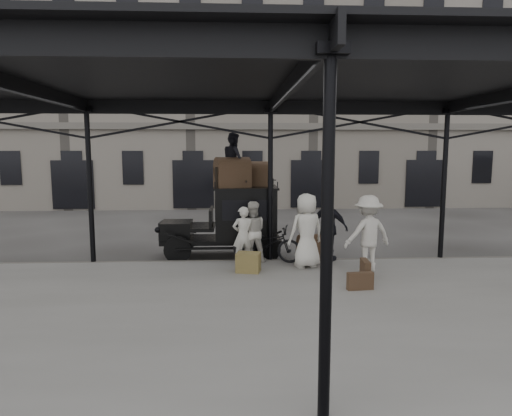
{
  "coord_description": "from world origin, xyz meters",
  "views": [
    {
      "loc": [
        -1.04,
        -10.76,
        3.32
      ],
      "look_at": [
        -0.42,
        1.6,
        1.7
      ],
      "focal_mm": 32.0,
      "sensor_mm": 36.0,
      "label": 1
    }
  ],
  "objects_px": {
    "bicycle": "(267,243)",
    "steamer_trunk_platform": "(314,250)",
    "porter_left": "(243,235)",
    "porter_official": "(329,228)",
    "taxi": "(235,218)",
    "steamer_trunk_roof_near": "(232,175)"
  },
  "relations": [
    {
      "from": "taxi",
      "to": "porter_left",
      "type": "relative_size",
      "value": 2.29
    },
    {
      "from": "steamer_trunk_roof_near",
      "to": "bicycle",
      "type": "bearing_deg",
      "value": -61.85
    },
    {
      "from": "steamer_trunk_platform",
      "to": "porter_left",
      "type": "bearing_deg",
      "value": 174.36
    },
    {
      "from": "porter_official",
      "to": "steamer_trunk_roof_near",
      "type": "relative_size",
      "value": 1.88
    },
    {
      "from": "porter_left",
      "to": "steamer_trunk_roof_near",
      "type": "bearing_deg",
      "value": -90.26
    },
    {
      "from": "taxi",
      "to": "steamer_trunk_platform",
      "type": "xyz_separation_m",
      "value": [
        2.21,
        -1.18,
        -0.74
      ]
    },
    {
      "from": "taxi",
      "to": "porter_official",
      "type": "relative_size",
      "value": 1.93
    },
    {
      "from": "steamer_trunk_platform",
      "to": "taxi",
      "type": "bearing_deg",
      "value": 140.23
    },
    {
      "from": "bicycle",
      "to": "steamer_trunk_platform",
      "type": "xyz_separation_m",
      "value": [
        1.33,
        -0.0,
        -0.2
      ]
    },
    {
      "from": "bicycle",
      "to": "steamer_trunk_roof_near",
      "type": "height_order",
      "value": "steamer_trunk_roof_near"
    },
    {
      "from": "porter_left",
      "to": "steamer_trunk_roof_near",
      "type": "distance_m",
      "value": 1.99
    },
    {
      "from": "taxi",
      "to": "porter_left",
      "type": "distance_m",
      "value": 1.43
    },
    {
      "from": "taxi",
      "to": "steamer_trunk_roof_near",
      "type": "relative_size",
      "value": 3.63
    },
    {
      "from": "porter_left",
      "to": "bicycle",
      "type": "height_order",
      "value": "porter_left"
    },
    {
      "from": "taxi",
      "to": "bicycle",
      "type": "distance_m",
      "value": 1.57
    },
    {
      "from": "bicycle",
      "to": "steamer_trunk_platform",
      "type": "relative_size",
      "value": 2.26
    },
    {
      "from": "taxi",
      "to": "bicycle",
      "type": "bearing_deg",
      "value": -53.43
    },
    {
      "from": "porter_left",
      "to": "porter_official",
      "type": "height_order",
      "value": "porter_official"
    },
    {
      "from": "porter_official",
      "to": "bicycle",
      "type": "relative_size",
      "value": 0.96
    },
    {
      "from": "taxi",
      "to": "steamer_trunk_platform",
      "type": "distance_m",
      "value": 2.61
    },
    {
      "from": "bicycle",
      "to": "porter_left",
      "type": "bearing_deg",
      "value": 124.55
    },
    {
      "from": "porter_left",
      "to": "porter_official",
      "type": "relative_size",
      "value": 0.85
    }
  ]
}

